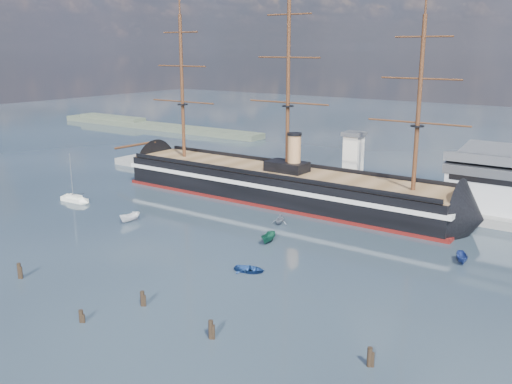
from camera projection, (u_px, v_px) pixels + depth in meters
The scene contains 16 objects.
ground at pixel (269, 228), 121.42m from camera, with size 600.00×600.00×0.00m, color #1B242C.
quay at pixel (382, 200), 144.18m from camera, with size 180.00×18.00×2.00m, color slate.
quay_tower at pixel (353, 160), 143.34m from camera, with size 5.00×5.00×15.00m.
shoreline at pixel (141, 124), 274.38m from camera, with size 120.00×10.00×4.00m.
warship at pixel (274, 184), 143.03m from camera, with size 112.89×16.37×53.94m.
sailboat at pixel (74, 199), 141.94m from camera, with size 7.79×2.87×12.21m.
motorboat_a at pixel (130, 222), 125.63m from camera, with size 6.13×2.25×2.45m, color white.
motorboat_b at pixel (250, 272), 97.71m from camera, with size 3.35×1.34×1.56m, color navy.
motorboat_c at pixel (268, 243), 112.33m from camera, with size 5.99×2.20×2.40m, color #114935.
motorboat_d at pixel (280, 224), 124.35m from camera, with size 6.15×2.67×2.26m, color slate.
motorboat_f at pixel (462, 263), 101.83m from camera, with size 5.48×2.01×2.19m, color navy.
piling_near_left at pixel (20, 278), 95.06m from camera, with size 0.64×0.64×3.40m, color black.
piling_near_mid at pixel (82, 322), 79.90m from camera, with size 0.64×0.64×2.56m, color black.
piling_near_right at pixel (211, 339), 75.42m from camera, with size 0.64×0.64×3.33m, color black.
piling_far_right at pixel (369, 366), 68.87m from camera, with size 0.64×0.64×3.21m, color black.
piling_extra at pixel (143, 306), 84.99m from camera, with size 0.64×0.64×3.03m, color black.
Camera 1 is at (64.96, -55.85, 37.44)m, focal length 40.00 mm.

